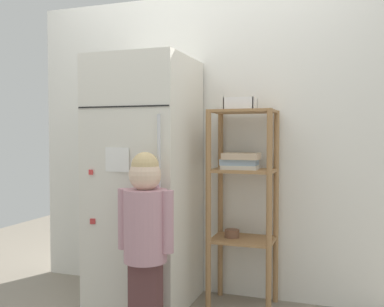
{
  "coord_description": "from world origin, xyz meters",
  "views": [
    {
      "loc": [
        0.97,
        -2.67,
        1.14
      ],
      "look_at": [
        0.04,
        0.02,
        1.03
      ],
      "focal_mm": 40.92,
      "sensor_mm": 36.0,
      "label": 1
    }
  ],
  "objects_px": {
    "pantry_shelf_unit": "(242,185)",
    "child_standing": "(145,225)",
    "fruit_bin": "(243,104)",
    "refrigerator": "(145,182)"
  },
  "relations": [
    {
      "from": "pantry_shelf_unit",
      "to": "child_standing",
      "type": "bearing_deg",
      "value": -124.63
    },
    {
      "from": "pantry_shelf_unit",
      "to": "fruit_bin",
      "type": "relative_size",
      "value": 6.57
    },
    {
      "from": "refrigerator",
      "to": "child_standing",
      "type": "distance_m",
      "value": 0.54
    },
    {
      "from": "refrigerator",
      "to": "child_standing",
      "type": "xyz_separation_m",
      "value": [
        0.22,
        -0.46,
        -0.19
      ]
    },
    {
      "from": "refrigerator",
      "to": "fruit_bin",
      "type": "height_order",
      "value": "refrigerator"
    },
    {
      "from": "refrigerator",
      "to": "child_standing",
      "type": "relative_size",
      "value": 1.58
    },
    {
      "from": "refrigerator",
      "to": "pantry_shelf_unit",
      "type": "distance_m",
      "value": 0.66
    },
    {
      "from": "pantry_shelf_unit",
      "to": "refrigerator",
      "type": "bearing_deg",
      "value": -166.77
    },
    {
      "from": "pantry_shelf_unit",
      "to": "fruit_bin",
      "type": "height_order",
      "value": "fruit_bin"
    },
    {
      "from": "child_standing",
      "to": "refrigerator",
      "type": "bearing_deg",
      "value": 115.51
    }
  ]
}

